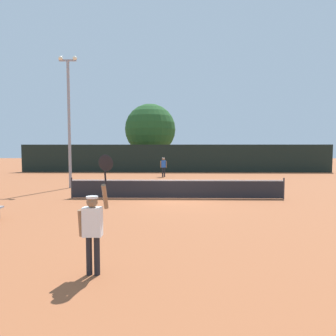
% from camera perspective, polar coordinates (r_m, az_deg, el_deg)
% --- Properties ---
extents(ground_plane, '(120.00, 120.00, 0.00)m').
position_cam_1_polar(ground_plane, '(15.30, 1.72, -5.85)').
color(ground_plane, '#9E5633').
extents(tennis_net, '(10.90, 0.08, 1.07)m').
position_cam_1_polar(tennis_net, '(15.23, 1.72, -3.94)').
color(tennis_net, '#232328').
rests_on(tennis_net, ground).
extents(perimeter_fence, '(33.09, 0.12, 2.94)m').
position_cam_1_polar(perimeter_fence, '(31.71, 1.43, 1.85)').
color(perimeter_fence, black).
rests_on(perimeter_fence, ground).
extents(player_serving, '(0.68, 0.39, 2.45)m').
position_cam_1_polar(player_serving, '(6.29, -14.13, -10.16)').
color(player_serving, white).
rests_on(player_serving, ground).
extents(player_receiving, '(0.57, 0.25, 1.71)m').
position_cam_1_polar(player_receiving, '(26.47, -0.86, 0.55)').
color(player_receiving, blue).
rests_on(player_receiving, ground).
extents(tennis_ball, '(0.07, 0.07, 0.07)m').
position_cam_1_polar(tennis_ball, '(16.69, 10.89, -4.98)').
color(tennis_ball, '#CCE033').
rests_on(tennis_ball, ground).
extents(light_pole, '(1.18, 0.28, 8.36)m').
position_cam_1_polar(light_pole, '(20.30, -18.43, 9.80)').
color(light_pole, gray).
rests_on(light_pole, ground).
extents(large_tree, '(6.35, 6.35, 8.10)m').
position_cam_1_polar(large_tree, '(37.88, -3.42, 7.38)').
color(large_tree, brown).
rests_on(large_tree, ground).
extents(parked_car_near, '(2.25, 4.35, 1.69)m').
position_cam_1_polar(parked_car_near, '(41.79, 14.75, 1.26)').
color(parked_car_near, '#B7B7BC').
rests_on(parked_car_near, ground).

